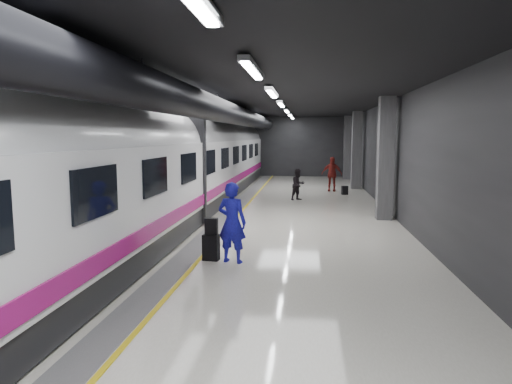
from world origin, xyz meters
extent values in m
plane|color=silver|center=(0.00, 0.00, 0.00)|extent=(40.00, 40.00, 0.00)
cube|color=black|center=(0.00, 0.00, 4.50)|extent=(10.00, 40.00, 0.02)
cube|color=#28282B|center=(0.00, 20.00, 2.25)|extent=(10.00, 0.02, 4.50)
cube|color=#28282B|center=(-5.00, 0.00, 2.25)|extent=(0.02, 40.00, 4.50)
cube|color=#28282B|center=(5.00, 0.00, 2.25)|extent=(0.02, 40.00, 4.50)
cube|color=slate|center=(-1.35, 0.00, 0.01)|extent=(0.65, 39.80, 0.01)
cube|color=yellow|center=(-0.95, 0.00, 0.01)|extent=(0.10, 39.80, 0.01)
cylinder|color=black|center=(-1.30, 0.00, 3.95)|extent=(0.80, 38.00, 0.80)
cube|color=silver|center=(0.60, -6.00, 4.40)|extent=(0.22, 2.60, 0.10)
cube|color=silver|center=(0.60, -1.00, 4.40)|extent=(0.22, 2.60, 0.10)
cube|color=silver|center=(0.60, 4.00, 4.40)|extent=(0.22, 2.60, 0.10)
cube|color=silver|center=(0.60, 9.00, 4.40)|extent=(0.22, 2.60, 0.10)
cube|color=silver|center=(0.60, 14.00, 4.40)|extent=(0.22, 2.60, 0.10)
cube|color=silver|center=(0.60, 18.00, 4.40)|extent=(0.22, 2.60, 0.10)
cube|color=#515154|center=(4.55, 2.00, 2.25)|extent=(0.55, 0.55, 4.50)
cube|color=#515154|center=(4.55, 12.00, 2.25)|extent=(0.55, 0.55, 4.50)
cube|color=#515154|center=(4.55, 18.00, 2.25)|extent=(0.55, 0.55, 4.50)
cube|color=black|center=(-3.25, 0.00, 0.35)|extent=(2.80, 38.00, 0.60)
cube|color=white|center=(-3.25, 0.00, 1.75)|extent=(2.90, 38.00, 2.20)
cylinder|color=white|center=(-3.25, 0.00, 2.70)|extent=(2.80, 38.00, 2.80)
cube|color=#980D65|center=(-1.78, 0.00, 0.95)|extent=(0.04, 38.00, 0.35)
cube|color=black|center=(-3.25, 0.00, 2.00)|extent=(3.05, 0.25, 3.80)
cube|color=black|center=(-1.78, -8.00, 2.15)|extent=(0.05, 1.60, 0.85)
cube|color=black|center=(-1.78, -5.00, 2.15)|extent=(0.05, 1.60, 0.85)
cube|color=black|center=(-1.78, -2.00, 2.15)|extent=(0.05, 1.60, 0.85)
cube|color=black|center=(-1.78, 1.00, 2.15)|extent=(0.05, 1.60, 0.85)
cube|color=black|center=(-1.78, 4.00, 2.15)|extent=(0.05, 1.60, 0.85)
cube|color=black|center=(-1.78, 7.00, 2.15)|extent=(0.05, 1.60, 0.85)
cube|color=black|center=(-1.78, 10.00, 2.15)|extent=(0.05, 1.60, 0.85)
cube|color=black|center=(-1.78, 13.00, 2.15)|extent=(0.05, 1.60, 0.85)
cube|color=black|center=(-1.78, 16.00, 2.15)|extent=(0.05, 1.60, 0.85)
imported|color=#1A1BC9|center=(-0.10, -4.40, 0.99)|extent=(0.82, 0.64, 1.98)
cube|color=black|center=(-0.65, -4.28, 0.32)|extent=(0.42, 0.29, 0.65)
cube|color=black|center=(-0.64, -4.26, 0.85)|extent=(0.32, 0.18, 0.41)
imported|color=black|center=(1.28, 6.73, 0.75)|extent=(0.93, 0.91, 1.51)
imported|color=maroon|center=(3.07, 10.57, 0.96)|extent=(1.16, 0.57, 1.92)
cube|color=black|center=(3.69, 9.08, 0.23)|extent=(0.36, 0.28, 0.46)
camera|label=1|loc=(1.70, -15.16, 3.08)|focal=32.00mm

